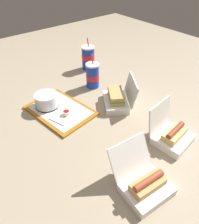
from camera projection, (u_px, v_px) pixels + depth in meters
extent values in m
plane|color=gray|center=(98.00, 121.00, 1.18)|extent=(3.20, 3.20, 0.00)
cube|color=#A56619|center=(60.00, 111.00, 1.25)|extent=(0.40, 0.31, 0.01)
cube|color=white|center=(60.00, 110.00, 1.24)|extent=(0.35, 0.26, 0.00)
cylinder|color=black|center=(48.00, 106.00, 1.27)|extent=(0.13, 0.13, 0.01)
cylinder|color=#BC7084|center=(47.00, 101.00, 1.25)|extent=(0.10, 0.10, 0.05)
cylinder|color=silver|center=(47.00, 100.00, 1.24)|extent=(0.13, 0.13, 0.07)
cylinder|color=white|center=(66.00, 113.00, 1.20)|extent=(0.04, 0.04, 0.02)
cylinder|color=#9E140F|center=(66.00, 112.00, 1.19)|extent=(0.03, 0.03, 0.01)
cube|color=white|center=(69.00, 107.00, 1.25)|extent=(0.11, 0.11, 0.00)
cube|color=white|center=(57.00, 122.00, 1.15)|extent=(0.11, 0.05, 0.00)
cube|color=white|center=(173.00, 139.00, 1.05)|extent=(0.17, 0.19, 0.04)
cube|color=white|center=(160.00, 116.00, 1.04)|extent=(0.05, 0.17, 0.15)
cube|color=#DBB770|center=(174.00, 134.00, 1.02)|extent=(0.08, 0.14, 0.03)
cylinder|color=brown|center=(175.00, 130.00, 1.01)|extent=(0.04, 0.13, 0.03)
cylinder|color=yellow|center=(176.00, 129.00, 1.00)|extent=(0.02, 0.11, 0.01)
cube|color=white|center=(116.00, 102.00, 1.29)|extent=(0.24, 0.22, 0.04)
cube|color=white|center=(130.00, 89.00, 1.24)|extent=(0.19, 0.14, 0.13)
cube|color=tan|center=(116.00, 98.00, 1.27)|extent=(0.16, 0.15, 0.02)
cube|color=#4C933D|center=(116.00, 96.00, 1.26)|extent=(0.17, 0.15, 0.01)
cube|color=tan|center=(116.00, 93.00, 1.25)|extent=(0.16, 0.15, 0.02)
cube|color=white|center=(147.00, 190.00, 0.83)|extent=(0.16, 0.19, 0.04)
cube|color=white|center=(130.00, 157.00, 0.85)|extent=(0.09, 0.18, 0.13)
cube|color=tan|center=(148.00, 184.00, 0.81)|extent=(0.08, 0.14, 0.03)
cylinder|color=#9E4728|center=(149.00, 181.00, 0.80)|extent=(0.04, 0.13, 0.03)
cylinder|color=yellow|center=(149.00, 179.00, 0.79)|extent=(0.02, 0.11, 0.01)
cylinder|color=#1938B7|center=(88.00, 59.00, 1.62)|extent=(0.09, 0.09, 0.16)
cylinder|color=red|center=(88.00, 56.00, 1.61)|extent=(0.09, 0.09, 0.04)
cylinder|color=white|center=(88.00, 47.00, 1.57)|extent=(0.10, 0.10, 0.01)
cylinder|color=red|center=(88.00, 42.00, 1.55)|extent=(0.02, 0.01, 0.06)
cylinder|color=#1938B7|center=(93.00, 76.00, 1.42)|extent=(0.08, 0.08, 0.15)
cylinder|color=red|center=(93.00, 77.00, 1.42)|extent=(0.08, 0.08, 0.03)
cylinder|color=white|center=(92.00, 65.00, 1.37)|extent=(0.09, 0.09, 0.01)
cylinder|color=red|center=(92.00, 59.00, 1.35)|extent=(0.02, 0.01, 0.06)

